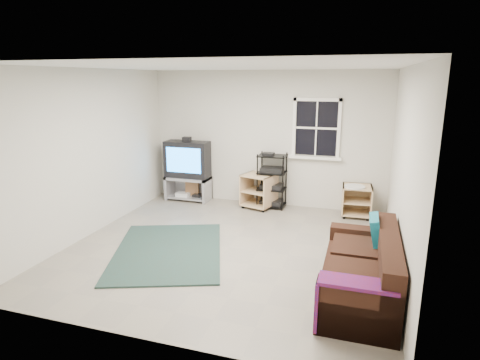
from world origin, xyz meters
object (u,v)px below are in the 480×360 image
(av_rack, at_px, (272,184))
(side_table_left, at_px, (260,189))
(side_table_right, at_px, (356,198))
(tv_unit, at_px, (188,166))
(sofa, at_px, (363,274))

(av_rack, height_order, side_table_left, av_rack)
(av_rack, height_order, side_table_right, av_rack)
(side_table_left, distance_m, side_table_right, 1.81)
(tv_unit, xyz_separation_m, side_table_right, (3.33, -0.00, -0.39))
(side_table_left, distance_m, sofa, 3.50)
(av_rack, bearing_deg, tv_unit, -178.94)
(av_rack, relative_size, side_table_left, 1.54)
(tv_unit, xyz_separation_m, side_table_left, (1.53, -0.01, -0.37))
(tv_unit, xyz_separation_m, av_rack, (1.75, 0.03, -0.26))
(side_table_left, bearing_deg, sofa, -55.95)
(tv_unit, height_order, side_table_left, tv_unit)
(tv_unit, relative_size, sofa, 0.72)
(tv_unit, relative_size, side_table_left, 1.90)
(av_rack, distance_m, sofa, 3.42)
(av_rack, bearing_deg, side_table_right, -1.34)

